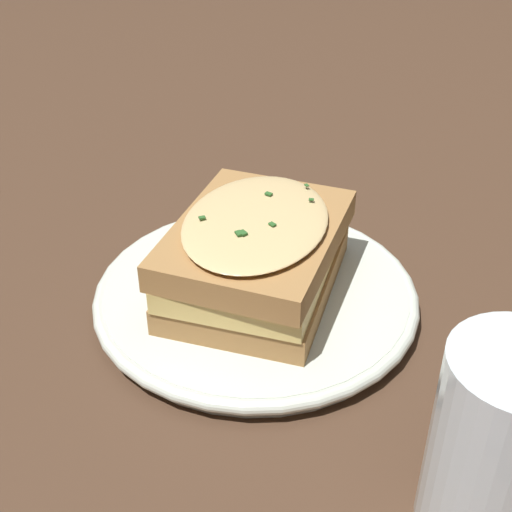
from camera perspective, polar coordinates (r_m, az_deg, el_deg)
name	(u,v)px	position (r m, az deg, el deg)	size (l,w,h in m)	color
ground_plane	(251,289)	(0.57, -0.40, -2.70)	(2.40, 2.40, 0.00)	#473021
dinner_plate	(256,296)	(0.54, 0.00, -3.21)	(0.24, 0.24, 0.02)	silver
sandwich	(256,254)	(0.52, 0.00, 0.17)	(0.12, 0.16, 0.07)	#A37542
water_glass	(501,448)	(0.39, 19.00, -14.30)	(0.07, 0.07, 0.12)	silver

